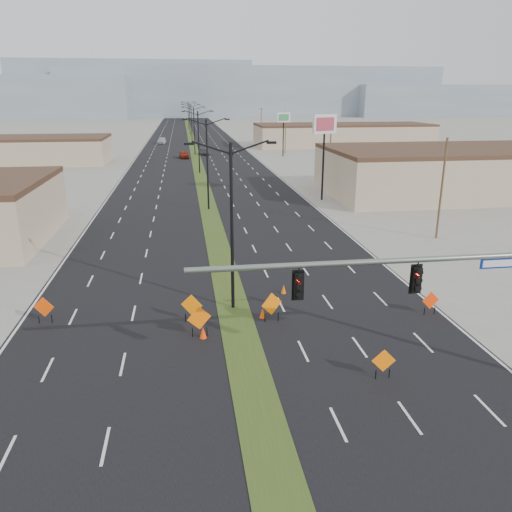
{
  "coord_description": "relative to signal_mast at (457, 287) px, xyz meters",
  "views": [
    {
      "loc": [
        -2.64,
        -16.16,
        12.52
      ],
      "look_at": [
        1.47,
        12.27,
        3.2
      ],
      "focal_mm": 35.0,
      "sensor_mm": 36.0,
      "label": 1
    }
  ],
  "objects": [
    {
      "name": "building_se_near",
      "position": [
        25.44,
        43.0,
        -2.04
      ],
      "size": [
        36.0,
        18.0,
        5.5
      ],
      "primitive_type": "cube",
      "color": "tan",
      "rests_on": "ground"
    },
    {
      "name": "cone_3",
      "position": [
        -9.36,
        16.62,
        -4.48
      ],
      "size": [
        0.45,
        0.45,
        0.62
      ],
      "primitive_type": "cone",
      "rotation": [
        0.0,
        0.0,
        0.26
      ],
      "color": "#FB3405",
      "rests_on": "ground"
    },
    {
      "name": "building_sw_far",
      "position": [
        -40.56,
        83.0,
        -2.54
      ],
      "size": [
        30.0,
        14.0,
        4.5
      ],
      "primitive_type": "cube",
      "color": "tan",
      "rests_on": "ground"
    },
    {
      "name": "pole_sign_east_near",
      "position": [
        5.72,
        41.43,
        3.65
      ],
      "size": [
        3.23,
        1.62,
        10.28
      ],
      "rotation": [
        0.0,
        0.0,
        0.4
      ],
      "color": "black",
      "rests_on": "ground"
    },
    {
      "name": "streetlight_0",
      "position": [
        -8.56,
        10.0,
        0.63
      ],
      "size": [
        5.15,
        0.24,
        10.02
      ],
      "color": "black",
      "rests_on": "ground"
    },
    {
      "name": "car_mid",
      "position": [
        -6.56,
        92.43,
        -4.15
      ],
      "size": [
        1.84,
        4.06,
        1.29
      ],
      "primitive_type": "imported",
      "rotation": [
        0.0,
        0.0,
        0.12
      ],
      "color": "black",
      "rests_on": "ground"
    },
    {
      "name": "construction_sign_1",
      "position": [
        -11.1,
        8.33,
        -3.79
      ],
      "size": [
        1.21,
        0.49,
        1.7
      ],
      "rotation": [
        0.0,
        0.0,
        -0.36
      ],
      "color": "orange",
      "rests_on": "ground"
    },
    {
      "name": "cone_1",
      "position": [
        -10.55,
        6.21,
        -4.47
      ],
      "size": [
        0.46,
        0.46,
        0.65
      ],
      "primitive_type": "cone",
      "rotation": [
        0.0,
        0.0,
        -0.21
      ],
      "color": "#FF3A05",
      "rests_on": "ground"
    },
    {
      "name": "utility_pole_3",
      "position": [
        11.44,
        128.0,
        -0.12
      ],
      "size": [
        1.6,
        0.2,
        9.0
      ],
      "color": "#4C3823",
      "rests_on": "ground"
    },
    {
      "name": "mesa_center",
      "position": [
        31.44,
        298.0,
        9.21
      ],
      "size": [
        220.0,
        50.0,
        28.0
      ],
      "primitive_type": "cube",
      "color": "gray",
      "rests_on": "ground"
    },
    {
      "name": "building_se_far",
      "position": [
        29.44,
        108.0,
        -2.29
      ],
      "size": [
        44.0,
        16.0,
        5.0
      ],
      "primitive_type": "cube",
      "color": "tan",
      "rests_on": "ground"
    },
    {
      "name": "streetlight_6",
      "position": [
        -8.56,
        178.0,
        0.63
      ],
      "size": [
        5.15,
        0.24,
        10.02
      ],
      "color": "black",
      "rests_on": "ground"
    },
    {
      "name": "streetlight_4",
      "position": [
        -8.56,
        122.0,
        0.63
      ],
      "size": [
        5.15,
        0.24,
        10.02
      ],
      "color": "black",
      "rests_on": "ground"
    },
    {
      "name": "ground",
      "position": [
        -8.56,
        -2.0,
        -4.79
      ],
      "size": [
        600.0,
        600.0,
        0.0
      ],
      "primitive_type": "plane",
      "color": "gray",
      "rests_on": "ground"
    },
    {
      "name": "construction_sign_0",
      "position": [
        -19.44,
        9.39,
        -3.85
      ],
      "size": [
        1.19,
        0.29,
        1.6
      ],
      "rotation": [
        0.0,
        0.0,
        -0.21
      ],
      "color": "#E54304",
      "rests_on": "ground"
    },
    {
      "name": "streetlight_2",
      "position": [
        -8.56,
        66.0,
        0.63
      ],
      "size": [
        5.15,
        0.24,
        10.02
      ],
      "color": "black",
      "rests_on": "ground"
    },
    {
      "name": "construction_sign_4",
      "position": [
        -2.52,
        1.0,
        -3.92
      ],
      "size": [
        1.11,
        0.15,
        1.48
      ],
      "rotation": [
        0.0,
        0.0,
        -0.1
      ],
      "color": "#FF6D05",
      "rests_on": "ground"
    },
    {
      "name": "cone_2",
      "position": [
        -5.03,
        11.83,
        -4.49
      ],
      "size": [
        0.45,
        0.45,
        0.6
      ],
      "primitive_type": "cone",
      "rotation": [
        0.0,
        0.0,
        0.33
      ],
      "color": "#DC5A04",
      "rests_on": "ground"
    },
    {
      "name": "road_surface",
      "position": [
        -8.56,
        98.0,
        -4.79
      ],
      "size": [
        25.0,
        400.0,
        0.02
      ],
      "primitive_type": "cube",
      "color": "black",
      "rests_on": "ground"
    },
    {
      "name": "utility_pole_1",
      "position": [
        11.44,
        58.0,
        -0.12
      ],
      "size": [
        1.6,
        0.2,
        9.0
      ],
      "color": "#4C3823",
      "rests_on": "ground"
    },
    {
      "name": "utility_pole_0",
      "position": [
        11.44,
        23.0,
        -0.12
      ],
      "size": [
        1.6,
        0.2,
        9.0
      ],
      "color": "#4C3823",
      "rests_on": "ground"
    },
    {
      "name": "construction_sign_3",
      "position": [
        -6.56,
        7.71,
        -3.73
      ],
      "size": [
        1.25,
        0.57,
        1.79
      ],
      "rotation": [
        0.0,
        0.0,
        0.41
      ],
      "color": "orange",
      "rests_on": "ground"
    },
    {
      "name": "car_far",
      "position": [
        -16.58,
        120.26,
        -4.05
      ],
      "size": [
        2.34,
        5.21,
        1.48
      ],
      "primitive_type": "imported",
      "rotation": [
        0.0,
        0.0,
        -0.05
      ],
      "color": "#ADB0B7",
      "rests_on": "ground"
    },
    {
      "name": "construction_sign_5",
      "position": [
        2.94,
        7.33,
        -3.93
      ],
      "size": [
        1.1,
        0.16,
        1.47
      ],
      "rotation": [
        0.0,
        0.0,
        0.11
      ],
      "color": "#ED3305",
      "rests_on": "ground"
    },
    {
      "name": "streetlight_5",
      "position": [
        -8.56,
        150.0,
        0.63
      ],
      "size": [
        5.15,
        0.24,
        10.02
      ],
      "color": "black",
      "rests_on": "ground"
    },
    {
      "name": "signal_mast",
      "position": [
        0.0,
        0.0,
        0.0
      ],
      "size": [
        16.3,
        0.6,
        8.0
      ],
      "color": "slate",
      "rests_on": "ground"
    },
    {
      "name": "cone_0",
      "position": [
        -6.99,
        8.29,
        -4.49
      ],
      "size": [
        0.48,
        0.48,
        0.61
      ],
      "primitive_type": "cone",
      "rotation": [
        0.0,
        0.0,
        0.42
      ],
      "color": "#DE4404",
      "rests_on": "ground"
    },
    {
      "name": "construction_sign_2",
      "position": [
        -10.73,
        6.41,
        -3.74
      ],
      "size": [
        1.3,
        0.41,
        1.79
      ],
      "rotation": [
        0.0,
        0.0,
        0.28
      ],
      "color": "#E75E04",
      "rests_on": "ground"
    },
    {
      "name": "streetlight_1",
      "position": [
        -8.56,
        38.0,
        0.63
      ],
      "size": [
        5.15,
        0.24,
        10.02
      ],
      "color": "black",
      "rests_on": "ground"
    },
    {
      "name": "mesa_backdrop",
      "position": [
        -38.56,
        318.0,
        11.21
      ],
      "size": [
        140.0,
        50.0,
        32.0
      ],
      "primitive_type": "cube",
      "color": "gray",
      "rests_on": "ground"
    },
    {
      "name": "median_strip",
      "position": [
        -8.56,
        98.0,
        -4.79
      ],
      "size": [
        2.0,
        400.0,
        0.04
      ],
      "primitive_type": "cube",
      "color": "#2B4819",
      "rests_on": "ground"
    },
    {
      "name": "car_left",
      "position": [
        -11.01,
        87.04,
        -4.03
      ],
      "size": [
        2.2,
        4.64,
        1.53
      ],
      "primitive_type": "imported",
      "rotation": [
        0.0,
        0.0,
        0.09
      ],
      "color": "maroon",
      "rests_on": "ground"
    },
    {
      "name": "pole_sign_east_far",
      "position": [
        9.88,
        87.47,
        2.49
      ],
      "size": [
        2.93,
        1.01,
        8.97
      ],
      "rotation": [
        0.0,
        0.0,
        0.23
      ],
      "color": "black",
      "rests_on": "ground"
    },
    {
      "name": "mesa_east",
      "position": [
        171.44,
        288.0,
        4.21
      ],
      "size": [
        160.0,
        50.0,
        18.0
      ],
      "primitive_type": "cube",
      "color": "gray",
      "rests_on": "ground"
    },
    {
      "name": "utility_pole_2",
      "position": [
        11.44,
        93.0,
        -0.12
      ],
      "size": [
        1.6,
        0.2,
        9.0
      ],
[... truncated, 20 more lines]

